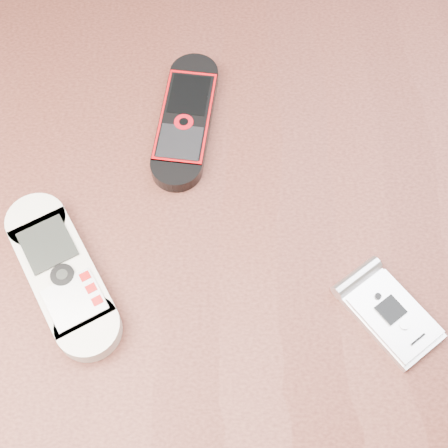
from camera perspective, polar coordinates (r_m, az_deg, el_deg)
ground at (r=1.31m, az=-0.23°, el=-15.63°), size 4.00×4.00×0.00m
table at (r=0.69m, az=-0.42°, el=-4.45°), size 1.20×0.80×0.75m
nokia_white at (r=0.58m, az=-14.62°, el=-4.36°), size 0.14×0.18×0.02m
nokia_black_red at (r=0.65m, az=-3.52°, el=9.57°), size 0.07×0.17×0.02m
motorola_razr at (r=0.57m, az=15.04°, el=-8.02°), size 0.10×0.11×0.01m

